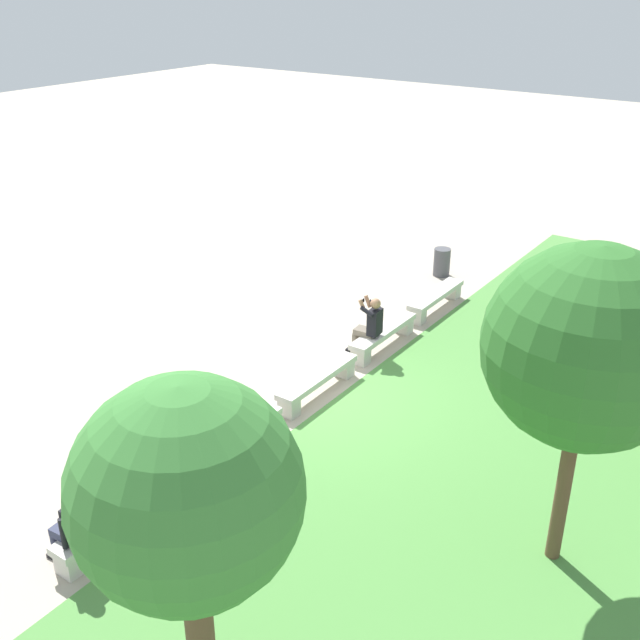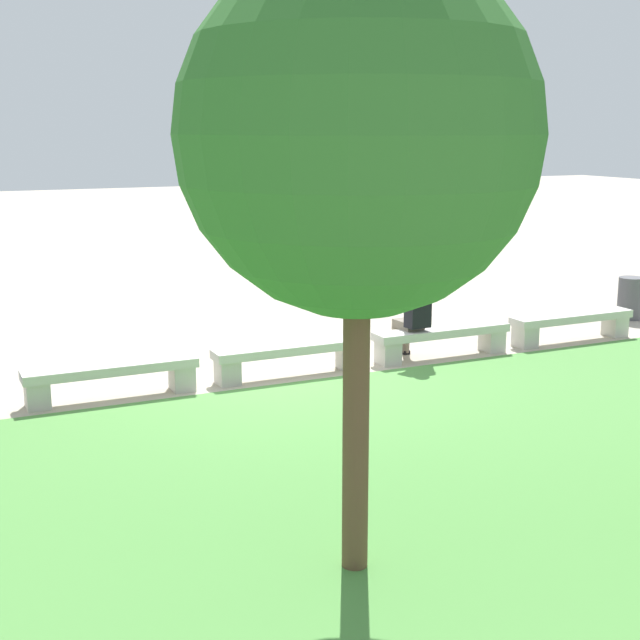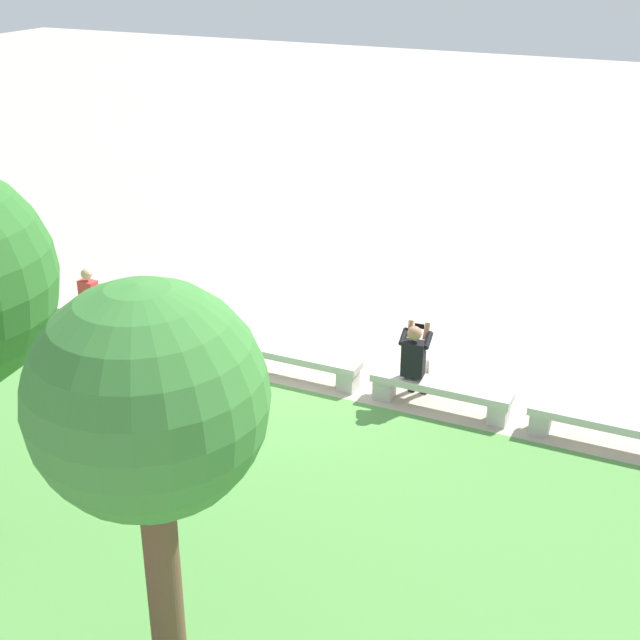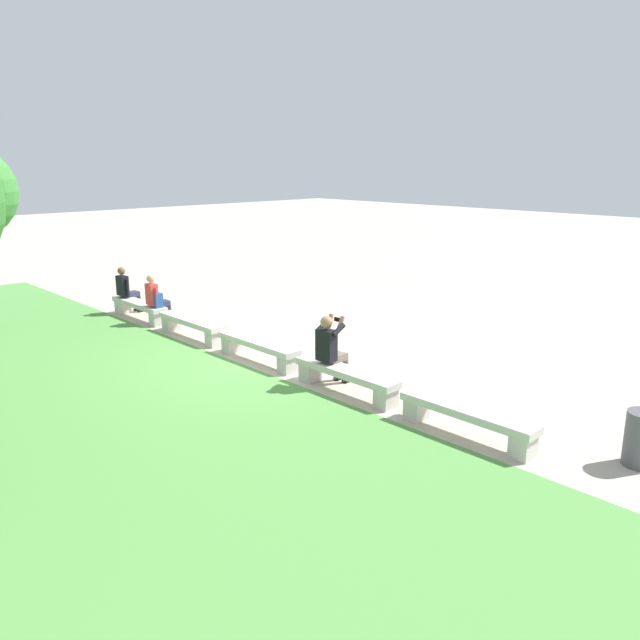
{
  "view_description": "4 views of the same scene",
  "coord_description": "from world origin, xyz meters",
  "px_view_note": "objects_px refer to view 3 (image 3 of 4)",
  "views": [
    {
      "loc": [
        10.17,
        7.28,
        7.47
      ],
      "look_at": [
        -0.93,
        -0.61,
        1.07
      ],
      "focal_mm": 42.0,
      "sensor_mm": 36.0,
      "label": 1
    },
    {
      "loc": [
        4.61,
        10.89,
        3.35
      ],
      "look_at": [
        -0.49,
        -0.08,
        0.73
      ],
      "focal_mm": 50.0,
      "sensor_mm": 36.0,
      "label": 2
    },
    {
      "loc": [
        -5.83,
        11.56,
        6.83
      ],
      "look_at": [
        -0.24,
        -0.37,
        0.93
      ],
      "focal_mm": 50.0,
      "sensor_mm": 36.0,
      "label": 3
    },
    {
      "loc": [
        -9.5,
        7.41,
        3.94
      ],
      "look_at": [
        -1.07,
        -0.69,
        0.95
      ],
      "focal_mm": 35.0,
      "sensor_mm": 36.0,
      "label": 4
    }
  ],
  "objects_px": {
    "bench_mid": "(297,361)",
    "person_distant": "(93,297)",
    "bench_main": "(606,427)",
    "bench_far": "(171,334)",
    "backpack": "(97,301)",
    "bench_near": "(441,391)",
    "tree_right_background": "(148,405)",
    "bench_end": "(59,310)",
    "person_photographer": "(415,358)",
    "person_companion": "(27,284)"
  },
  "relations": [
    {
      "from": "person_distant",
      "to": "tree_right_background",
      "type": "relative_size",
      "value": 0.3
    },
    {
      "from": "tree_right_background",
      "to": "backpack",
      "type": "bearing_deg",
      "value": -47.49
    },
    {
      "from": "bench_end",
      "to": "person_distant",
      "type": "distance_m",
      "value": 0.86
    },
    {
      "from": "bench_main",
      "to": "person_photographer",
      "type": "bearing_deg",
      "value": -1.53
    },
    {
      "from": "tree_right_background",
      "to": "bench_mid",
      "type": "bearing_deg",
      "value": -74.71
    },
    {
      "from": "bench_mid",
      "to": "person_companion",
      "type": "relative_size",
      "value": 1.73
    },
    {
      "from": "bench_end",
      "to": "bench_mid",
      "type": "bearing_deg",
      "value": 180.0
    },
    {
      "from": "bench_mid",
      "to": "person_distant",
      "type": "height_order",
      "value": "person_distant"
    },
    {
      "from": "bench_near",
      "to": "bench_far",
      "type": "distance_m",
      "value": 4.89
    },
    {
      "from": "bench_end",
      "to": "backpack",
      "type": "xyz_separation_m",
      "value": [
        -0.87,
        -0.04,
        0.32
      ]
    },
    {
      "from": "person_distant",
      "to": "bench_near",
      "type": "bearing_deg",
      "value": 179.42
    },
    {
      "from": "bench_near",
      "to": "person_companion",
      "type": "relative_size",
      "value": 1.73
    },
    {
      "from": "bench_far",
      "to": "person_photographer",
      "type": "xyz_separation_m",
      "value": [
        -4.43,
        -0.08,
        0.43
      ]
    },
    {
      "from": "bench_mid",
      "to": "bench_far",
      "type": "xyz_separation_m",
      "value": [
        2.44,
        0.0,
        0.0
      ]
    },
    {
      "from": "person_companion",
      "to": "backpack",
      "type": "bearing_deg",
      "value": 179.05
    },
    {
      "from": "bench_end",
      "to": "backpack",
      "type": "distance_m",
      "value": 0.93
    },
    {
      "from": "bench_main",
      "to": "bench_near",
      "type": "bearing_deg",
      "value": 0.0
    },
    {
      "from": "backpack",
      "to": "person_companion",
      "type": "bearing_deg",
      "value": -0.95
    },
    {
      "from": "person_photographer",
      "to": "person_companion",
      "type": "height_order",
      "value": "person_photographer"
    },
    {
      "from": "backpack",
      "to": "person_photographer",
      "type": "bearing_deg",
      "value": -179.64
    },
    {
      "from": "backpack",
      "to": "tree_right_background",
      "type": "relative_size",
      "value": 0.1
    },
    {
      "from": "person_photographer",
      "to": "bench_near",
      "type": "bearing_deg",
      "value": 170.4
    },
    {
      "from": "person_photographer",
      "to": "backpack",
      "type": "xyz_separation_m",
      "value": [
        6.0,
        0.04,
        -0.11
      ]
    },
    {
      "from": "bench_main",
      "to": "bench_mid",
      "type": "distance_m",
      "value": 4.89
    },
    {
      "from": "bench_end",
      "to": "backpack",
      "type": "relative_size",
      "value": 5.09
    },
    {
      "from": "bench_main",
      "to": "bench_mid",
      "type": "relative_size",
      "value": 1.0
    },
    {
      "from": "bench_mid",
      "to": "bench_far",
      "type": "relative_size",
      "value": 1.0
    },
    {
      "from": "person_companion",
      "to": "bench_end",
      "type": "bearing_deg",
      "value": 175.0
    },
    {
      "from": "bench_end",
      "to": "person_companion",
      "type": "height_order",
      "value": "person_companion"
    },
    {
      "from": "bench_far",
      "to": "backpack",
      "type": "relative_size",
      "value": 5.09
    },
    {
      "from": "tree_right_background",
      "to": "bench_near",
      "type": "bearing_deg",
      "value": -96.94
    },
    {
      "from": "bench_near",
      "to": "person_distant",
      "type": "bearing_deg",
      "value": -0.58
    },
    {
      "from": "bench_main",
      "to": "bench_near",
      "type": "relative_size",
      "value": 1.0
    },
    {
      "from": "bench_mid",
      "to": "bench_far",
      "type": "height_order",
      "value": "same"
    },
    {
      "from": "bench_near",
      "to": "tree_right_background",
      "type": "bearing_deg",
      "value": 83.06
    },
    {
      "from": "person_distant",
      "to": "backpack",
      "type": "bearing_deg",
      "value": 164.09
    },
    {
      "from": "bench_main",
      "to": "person_distant",
      "type": "xyz_separation_m",
      "value": [
        9.0,
        -0.07,
        0.37
      ]
    },
    {
      "from": "bench_end",
      "to": "person_companion",
      "type": "xyz_separation_m",
      "value": [
        0.76,
        -0.07,
        0.37
      ]
    },
    {
      "from": "bench_near",
      "to": "backpack",
      "type": "bearing_deg",
      "value": -0.35
    },
    {
      "from": "bench_main",
      "to": "bench_far",
      "type": "relative_size",
      "value": 1.0
    },
    {
      "from": "bench_mid",
      "to": "backpack",
      "type": "bearing_deg",
      "value": -0.56
    },
    {
      "from": "bench_far",
      "to": "person_companion",
      "type": "bearing_deg",
      "value": -1.18
    },
    {
      "from": "person_distant",
      "to": "backpack",
      "type": "xyz_separation_m",
      "value": [
        -0.09,
        0.03,
        -0.05
      ]
    },
    {
      "from": "bench_main",
      "to": "backpack",
      "type": "xyz_separation_m",
      "value": [
        8.9,
        -0.04,
        0.32
      ]
    },
    {
      "from": "bench_mid",
      "to": "tree_right_background",
      "type": "xyz_separation_m",
      "value": [
        -1.69,
        6.18,
        2.77
      ]
    },
    {
      "from": "person_distant",
      "to": "tree_right_background",
      "type": "xyz_separation_m",
      "value": [
        -5.8,
        6.25,
        2.4
      ]
    },
    {
      "from": "person_distant",
      "to": "bench_end",
      "type": "bearing_deg",
      "value": 4.88
    },
    {
      "from": "bench_main",
      "to": "bench_far",
      "type": "height_order",
      "value": "same"
    },
    {
      "from": "bench_mid",
      "to": "tree_right_background",
      "type": "height_order",
      "value": "tree_right_background"
    },
    {
      "from": "person_distant",
      "to": "person_photographer",
      "type": "bearing_deg",
      "value": -179.9
    }
  ]
}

